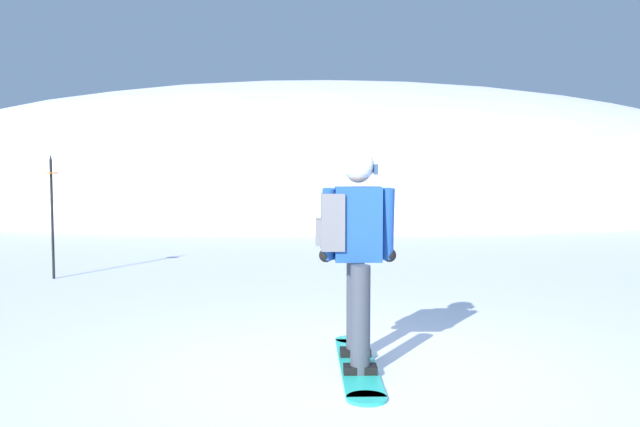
{
  "coord_description": "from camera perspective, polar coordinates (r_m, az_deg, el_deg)",
  "views": [
    {
      "loc": [
        -0.78,
        -5.19,
        1.61
      ],
      "look_at": [
        0.01,
        3.17,
        1.0
      ],
      "focal_mm": 39.24,
      "sensor_mm": 36.0,
      "label": 1
    }
  ],
  "objects": [
    {
      "name": "ridge_peak_far",
      "position": [
        54.29,
        23.26,
        2.11
      ],
      "size": [
        31.28,
        28.15,
        8.96
      ],
      "color": "white",
      "rests_on": "ground"
    },
    {
      "name": "piste_marker_near",
      "position": [
        10.35,
        -21.02,
        0.46
      ],
      "size": [
        0.2,
        0.2,
        1.73
      ],
      "color": "black",
      "rests_on": "ground"
    },
    {
      "name": "ground_plane",
      "position": [
        5.49,
        3.09,
        -12.9
      ],
      "size": [
        300.0,
        300.0,
        0.0
      ],
      "primitive_type": "plane",
      "color": "white"
    },
    {
      "name": "snowboarder_main",
      "position": [
        5.47,
        2.8,
        -3.11
      ],
      "size": [
        0.64,
        1.84,
        1.71
      ],
      "color": "#23B7A3",
      "rests_on": "ground"
    },
    {
      "name": "ridge_peak_main",
      "position": [
        34.79,
        0.34,
        1.49
      ],
      "size": [
        42.43,
        38.19,
        10.47
      ],
      "color": "white",
      "rests_on": "ground"
    }
  ]
}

